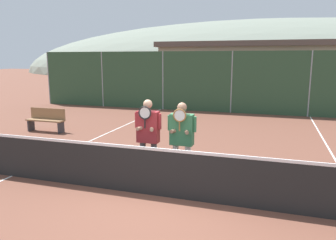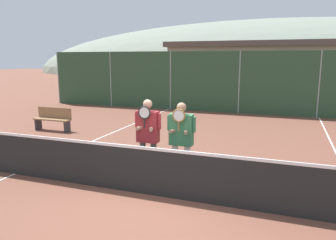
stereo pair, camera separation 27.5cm
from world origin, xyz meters
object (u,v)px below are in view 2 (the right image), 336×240
at_px(car_center, 324,92).
at_px(player_center_left, 181,136).
at_px(car_left_of_center, 221,89).
at_px(player_leftmost, 148,133).
at_px(car_far_left, 137,86).
at_px(bench_courtside, 53,118).

bearing_deg(car_center, player_center_left, -107.10).
xyz_separation_m(player_center_left, car_left_of_center, (-1.58, 12.31, -0.13)).
height_order(player_leftmost, player_center_left, player_leftmost).
bearing_deg(car_far_left, player_center_left, -60.62).
distance_m(car_far_left, car_center, 10.83).
height_order(player_leftmost, car_left_of_center, player_leftmost).
distance_m(player_center_left, car_center, 13.14).
bearing_deg(player_leftmost, bench_courtside, 147.56).
height_order(player_leftmost, car_far_left, player_leftmost).
height_order(player_leftmost, car_center, player_leftmost).
height_order(player_center_left, car_left_of_center, car_left_of_center).
xyz_separation_m(car_far_left, car_left_of_center, (5.38, -0.05, 0.00)).
bearing_deg(bench_courtside, player_center_left, -28.55).
relative_size(player_leftmost, player_center_left, 1.02).
xyz_separation_m(player_center_left, car_far_left, (-6.96, 12.37, -0.13)).
xyz_separation_m(car_left_of_center, bench_courtside, (-4.46, -9.03, -0.45)).
xyz_separation_m(player_leftmost, car_left_of_center, (-0.85, 12.40, -0.15)).
distance_m(car_left_of_center, bench_courtside, 10.08).
distance_m(player_leftmost, car_left_of_center, 12.43).
bearing_deg(player_center_left, car_left_of_center, 97.32).
xyz_separation_m(player_leftmost, bench_courtside, (-5.31, 3.37, -0.60)).
bearing_deg(car_left_of_center, bench_courtside, -116.27).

